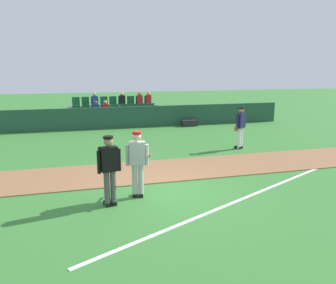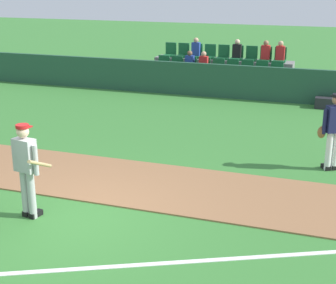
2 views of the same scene
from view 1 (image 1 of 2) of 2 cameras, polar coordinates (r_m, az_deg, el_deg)
ground_plane at (r=9.27m, az=-1.08°, el=-8.54°), size 80.00×80.00×0.00m
infield_dirt_path at (r=11.03m, az=-3.50°, el=-5.01°), size 28.00×2.43×0.03m
foul_line_chalk at (r=9.96m, az=16.80°, el=-7.54°), size 10.83×5.34×0.01m
dugout_fence at (r=19.13m, az=-8.68°, el=4.13°), size 20.00×0.16×1.20m
stadium_bleachers at (r=20.58m, az=-9.11°, el=4.43°), size 5.55×2.10×1.90m
batter_grey_jersey at (r=8.67m, az=-5.20°, el=-3.35°), size 0.63×0.80×1.76m
umpire_home_plate at (r=8.20m, az=-10.01°, el=-4.19°), size 0.58×0.36×1.76m
runner_navy_jersey at (r=14.27m, az=12.24°, el=2.64°), size 0.63×0.43×1.76m
equipment_bag at (r=19.66m, az=3.67°, el=3.22°), size 0.90×0.36×0.36m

